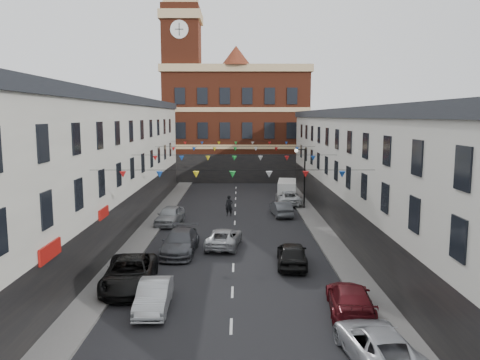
{
  "coord_description": "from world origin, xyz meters",
  "views": [
    {
      "loc": [
        0.32,
        -31.36,
        9.11
      ],
      "look_at": [
        0.45,
        7.35,
        3.82
      ],
      "focal_mm": 35.0,
      "sensor_mm": 36.0,
      "label": 1
    }
  ],
  "objects_px": {
    "moving_car": "(224,238)",
    "car_left_d": "(180,242)",
    "car_left_b": "(154,296)",
    "car_right_e": "(281,208)",
    "car_right_b": "(378,345)",
    "car_right_d": "(292,254)",
    "car_right_c": "(350,299)",
    "pedestrian": "(229,206)",
    "car_left_e": "(170,215)",
    "street_lamp": "(302,170)",
    "car_left_c": "(130,273)",
    "white_van": "(287,191)",
    "car_right_f": "(288,198)"
  },
  "relations": [
    {
      "from": "car_left_b",
      "to": "car_right_e",
      "type": "xyz_separation_m",
      "value": [
        7.94,
        21.04,
        0.02
      ]
    },
    {
      "from": "car_left_e",
      "to": "white_van",
      "type": "height_order",
      "value": "white_van"
    },
    {
      "from": "car_right_b",
      "to": "car_left_e",
      "type": "bearing_deg",
      "value": -69.94
    },
    {
      "from": "car_right_e",
      "to": "white_van",
      "type": "distance_m",
      "value": 8.13
    },
    {
      "from": "car_left_d",
      "to": "moving_car",
      "type": "distance_m",
      "value": 3.33
    },
    {
      "from": "pedestrian",
      "to": "street_lamp",
      "type": "bearing_deg",
      "value": 29.61
    },
    {
      "from": "car_left_d",
      "to": "car_right_d",
      "type": "height_order",
      "value": "car_left_d"
    },
    {
      "from": "car_right_c",
      "to": "car_left_e",
      "type": "bearing_deg",
      "value": -52.86
    },
    {
      "from": "moving_car",
      "to": "pedestrian",
      "type": "bearing_deg",
      "value": -83.49
    },
    {
      "from": "car_left_d",
      "to": "street_lamp",
      "type": "bearing_deg",
      "value": 58.33
    },
    {
      "from": "car_right_b",
      "to": "car_right_d",
      "type": "relative_size",
      "value": 1.11
    },
    {
      "from": "car_right_d",
      "to": "car_right_b",
      "type": "bearing_deg",
      "value": 103.84
    },
    {
      "from": "car_left_c",
      "to": "car_right_b",
      "type": "xyz_separation_m",
      "value": [
        11.0,
        -7.71,
        -0.11
      ]
    },
    {
      "from": "car_right_f",
      "to": "pedestrian",
      "type": "xyz_separation_m",
      "value": [
        -6.04,
        -5.56,
        0.23
      ]
    },
    {
      "from": "car_left_c",
      "to": "pedestrian",
      "type": "relative_size",
      "value": 2.98
    },
    {
      "from": "car_left_c",
      "to": "white_van",
      "type": "distance_m",
      "value": 28.41
    },
    {
      "from": "car_right_e",
      "to": "car_right_f",
      "type": "xyz_separation_m",
      "value": [
        1.25,
        5.5,
        0.03
      ]
    },
    {
      "from": "car_right_b",
      "to": "car_right_e",
      "type": "xyz_separation_m",
      "value": [
        -1.25,
        25.85,
        0.01
      ]
    },
    {
      "from": "car_left_b",
      "to": "car_left_d",
      "type": "height_order",
      "value": "car_left_d"
    },
    {
      "from": "car_left_c",
      "to": "car_right_d",
      "type": "bearing_deg",
      "value": 16.01
    },
    {
      "from": "car_left_d",
      "to": "car_right_c",
      "type": "relative_size",
      "value": 1.11
    },
    {
      "from": "street_lamp",
      "to": "car_right_c",
      "type": "xyz_separation_m",
      "value": [
        -1.05,
        -24.66,
        -3.2
      ]
    },
    {
      "from": "pedestrian",
      "to": "car_right_d",
      "type": "bearing_deg",
      "value": -68.68
    },
    {
      "from": "car_right_b",
      "to": "car_right_f",
      "type": "xyz_separation_m",
      "value": [
        0.0,
        31.36,
        0.05
      ]
    },
    {
      "from": "car_right_b",
      "to": "car_right_e",
      "type": "height_order",
      "value": "car_right_e"
    },
    {
      "from": "car_left_d",
      "to": "car_right_b",
      "type": "xyz_separation_m",
      "value": [
        9.1,
        -13.97,
        -0.09
      ]
    },
    {
      "from": "car_right_d",
      "to": "moving_car",
      "type": "distance_m",
      "value": 6.09
    },
    {
      "from": "car_right_b",
      "to": "car_left_d",
      "type": "bearing_deg",
      "value": -62.9
    },
    {
      "from": "car_right_e",
      "to": "car_right_b",
      "type": "bearing_deg",
      "value": 86.88
    },
    {
      "from": "car_right_b",
      "to": "pedestrian",
      "type": "bearing_deg",
      "value": -82.81
    },
    {
      "from": "car_left_b",
      "to": "car_right_f",
      "type": "height_order",
      "value": "car_right_f"
    },
    {
      "from": "car_right_f",
      "to": "pedestrian",
      "type": "relative_size",
      "value": 2.75
    },
    {
      "from": "car_left_b",
      "to": "street_lamp",
      "type": "bearing_deg",
      "value": 65.31
    },
    {
      "from": "car_right_b",
      "to": "car_right_c",
      "type": "distance_m",
      "value": 4.33
    },
    {
      "from": "car_right_e",
      "to": "moving_car",
      "type": "height_order",
      "value": "car_right_e"
    },
    {
      "from": "car_left_b",
      "to": "pedestrian",
      "type": "xyz_separation_m",
      "value": [
        3.15,
        20.99,
        0.28
      ]
    },
    {
      "from": "car_left_b",
      "to": "white_van",
      "type": "xyz_separation_m",
      "value": [
        9.29,
        29.05,
        0.41
      ]
    },
    {
      "from": "moving_car",
      "to": "white_van",
      "type": "bearing_deg",
      "value": -101.63
    },
    {
      "from": "car_right_e",
      "to": "white_van",
      "type": "bearing_deg",
      "value": -105.44
    },
    {
      "from": "car_right_b",
      "to": "pedestrian",
      "type": "relative_size",
      "value": 2.58
    },
    {
      "from": "moving_car",
      "to": "pedestrian",
      "type": "relative_size",
      "value": 2.44
    },
    {
      "from": "car_right_b",
      "to": "white_van",
      "type": "xyz_separation_m",
      "value": [
        0.1,
        33.86,
        0.4
      ]
    },
    {
      "from": "car_right_d",
      "to": "car_right_e",
      "type": "height_order",
      "value": "car_right_d"
    },
    {
      "from": "moving_car",
      "to": "car_left_d",
      "type": "bearing_deg",
      "value": 36.85
    },
    {
      "from": "car_right_b",
      "to": "car_right_c",
      "type": "xyz_separation_m",
      "value": [
        0.0,
        4.33,
        0.01
      ]
    },
    {
      "from": "car_left_e",
      "to": "car_right_f",
      "type": "distance_m",
      "value": 14.12
    },
    {
      "from": "car_left_e",
      "to": "car_right_c",
      "type": "distance_m",
      "value": 21.25
    },
    {
      "from": "car_right_e",
      "to": "white_van",
      "type": "relative_size",
      "value": 0.87
    },
    {
      "from": "car_left_c",
      "to": "car_right_f",
      "type": "xyz_separation_m",
      "value": [
        11.0,
        23.65,
        -0.06
      ]
    },
    {
      "from": "car_right_d",
      "to": "white_van",
      "type": "xyz_separation_m",
      "value": [
        2.0,
        22.58,
        0.32
      ]
    }
  ]
}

